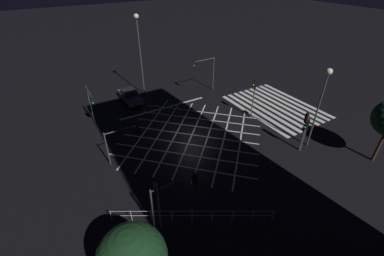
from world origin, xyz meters
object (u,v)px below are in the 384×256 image
at_px(traffic_light_sw_main, 305,124).
at_px(traffic_light_nw_main, 157,195).
at_px(traffic_light_median_north, 126,135).
at_px(waiting_car, 130,96).
at_px(traffic_light_median_south, 254,91).
at_px(street_lamp_east, 323,92).
at_px(traffic_light_se_cross, 204,68).
at_px(street_lamp_west, 139,39).
at_px(traffic_light_sw_cross, 306,128).
at_px(traffic_light_ne_main, 91,100).
at_px(traffic_light_nw_cross, 178,190).

bearing_deg(traffic_light_sw_main, traffic_light_nw_main, 93.76).
xyz_separation_m(traffic_light_median_north, waiting_car, (10.58, -3.86, -1.74)).
xyz_separation_m(traffic_light_median_south, street_lamp_east, (-6.69, -1.06, 2.38)).
relative_size(traffic_light_se_cross, street_lamp_west, 0.46).
bearing_deg(street_lamp_east, traffic_light_sw_cross, 98.34).
height_order(traffic_light_ne_main, street_lamp_west, street_lamp_west).
relative_size(traffic_light_median_north, street_lamp_east, 0.43).
xyz_separation_m(traffic_light_median_north, street_lamp_west, (11.18, -5.99, 4.71)).
relative_size(traffic_light_median_south, street_lamp_east, 0.58).
distance_m(traffic_light_ne_main, street_lamp_west, 9.34).
bearing_deg(traffic_light_sw_main, street_lamp_west, 23.05).
xyz_separation_m(traffic_light_nw_main, traffic_light_ne_main, (14.61, 0.54, 0.02)).
bearing_deg(traffic_light_nw_cross, traffic_light_se_cross, 52.30).
relative_size(traffic_light_median_south, traffic_light_ne_main, 1.08).
distance_m(traffic_light_median_south, traffic_light_ne_main, 16.54).
bearing_deg(traffic_light_median_south, traffic_light_sw_main, 88.31).
relative_size(traffic_light_median_south, traffic_light_sw_main, 1.12).
height_order(traffic_light_median_south, street_lamp_east, street_lamp_east).
bearing_deg(street_lamp_west, street_lamp_east, -153.60).
xyz_separation_m(traffic_light_ne_main, traffic_light_se_cross, (1.18, -14.08, 0.36)).
xyz_separation_m(traffic_light_nw_cross, street_lamp_east, (0.95, -14.17, 2.85)).
bearing_deg(traffic_light_median_north, traffic_light_sw_cross, -27.08).
bearing_deg(traffic_light_se_cross, traffic_light_ne_main, 4.79).
height_order(traffic_light_median_south, traffic_light_sw_main, traffic_light_median_south).
xyz_separation_m(traffic_light_median_north, traffic_light_se_cross, (8.01, -12.92, 0.93)).
bearing_deg(traffic_light_sw_cross, traffic_light_se_cross, -87.20).
relative_size(traffic_light_nw_main, traffic_light_median_north, 1.28).
bearing_deg(traffic_light_median_south, street_lamp_east, 98.98).
height_order(traffic_light_sw_main, traffic_light_se_cross, traffic_light_se_cross).
height_order(traffic_light_nw_main, traffic_light_nw_cross, traffic_light_nw_main).
distance_m(traffic_light_nw_cross, street_lamp_west, 20.14).
bearing_deg(street_lamp_west, traffic_light_median_south, -145.13).
bearing_deg(traffic_light_nw_main, traffic_light_se_cross, -40.63).
distance_m(traffic_light_nw_main, traffic_light_nw_cross, 1.40).
xyz_separation_m(traffic_light_sw_main, traffic_light_sw_cross, (-0.15, 0.01, -0.37)).
bearing_deg(traffic_light_se_cross, traffic_light_median_north, 31.80).
height_order(traffic_light_nw_cross, street_lamp_west, street_lamp_west).
relative_size(traffic_light_median_north, street_lamp_west, 0.33).
height_order(traffic_light_ne_main, traffic_light_sw_main, traffic_light_ne_main).
xyz_separation_m(traffic_light_median_south, traffic_light_se_cross, (8.12, 0.94, 0.20)).
height_order(traffic_light_median_south, traffic_light_sw_cross, traffic_light_median_south).
height_order(traffic_light_sw_cross, waiting_car, traffic_light_sw_cross).
relative_size(street_lamp_west, waiting_car, 2.22).
bearing_deg(traffic_light_median_north, waiting_car, 69.95).
bearing_deg(traffic_light_ne_main, waiting_car, 126.75).
xyz_separation_m(traffic_light_ne_main, street_lamp_east, (-13.63, -16.07, 2.53)).
bearing_deg(traffic_light_sw_main, street_lamp_east, -88.21).
bearing_deg(traffic_light_sw_main, traffic_light_median_north, 63.42).
bearing_deg(traffic_light_ne_main, traffic_light_sw_cross, 47.00).
height_order(traffic_light_median_south, traffic_light_median_north, traffic_light_median_south).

